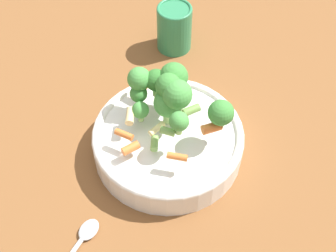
{
  "coord_description": "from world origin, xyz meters",
  "views": [
    {
      "loc": [
        -0.01,
        0.45,
        0.63
      ],
      "look_at": [
        0.0,
        0.0,
        0.07
      ],
      "focal_mm": 50.0,
      "sensor_mm": 36.0,
      "label": 1
    }
  ],
  "objects": [
    {
      "name": "cup",
      "position": [
        -0.01,
        -0.25,
        0.05
      ],
      "size": [
        0.07,
        0.07,
        0.09
      ],
      "color": "#2D7F51",
      "rests_on": "ground_plane"
    },
    {
      "name": "ground_plane",
      "position": [
        0.0,
        0.0,
        0.0
      ],
      "size": [
        3.0,
        3.0,
        0.0
      ],
      "primitive_type": "plane",
      "color": "brown"
    },
    {
      "name": "bowl",
      "position": [
        0.0,
        0.0,
        0.03
      ],
      "size": [
        0.24,
        0.24,
        0.05
      ],
      "color": "white",
      "rests_on": "ground_plane"
    },
    {
      "name": "pasta_salad",
      "position": [
        -0.0,
        -0.03,
        0.1
      ],
      "size": [
        0.18,
        0.16,
        0.09
      ],
      "color": "#8CB766",
      "rests_on": "bowl"
    }
  ]
}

